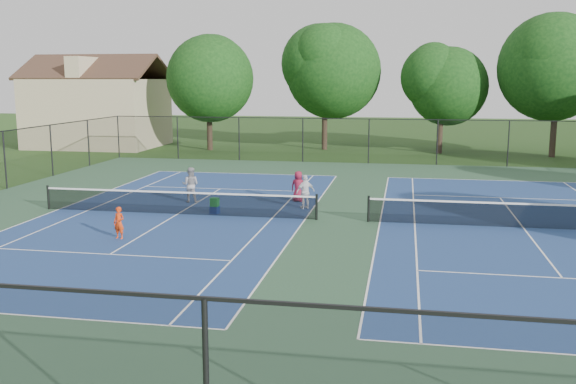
% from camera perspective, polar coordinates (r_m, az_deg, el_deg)
% --- Properties ---
extents(ground, '(140.00, 140.00, 0.00)m').
position_cam_1_polar(ground, '(26.06, 4.84, -2.58)').
color(ground, '#234716').
rests_on(ground, ground).
extents(court_pad, '(36.00, 36.00, 0.01)m').
position_cam_1_polar(court_pad, '(26.06, 4.84, -2.57)').
color(court_pad, '#294A31').
rests_on(court_pad, ground).
extents(tennis_court_left, '(12.00, 23.83, 1.07)m').
position_cam_1_polar(tennis_court_left, '(27.58, -9.79, -1.77)').
color(tennis_court_left, navy).
rests_on(tennis_court_left, ground).
extents(tennis_court_right, '(12.00, 23.83, 1.07)m').
position_cam_1_polar(tennis_court_right, '(26.33, 20.20, -2.82)').
color(tennis_court_right, navy).
rests_on(tennis_court_right, ground).
extents(perimeter_fence, '(36.08, 36.08, 3.02)m').
position_cam_1_polar(perimeter_fence, '(25.76, 4.89, 0.90)').
color(perimeter_fence, black).
rests_on(perimeter_fence, ground).
extents(tree_back_a, '(6.80, 6.80, 9.15)m').
position_cam_1_polar(tree_back_a, '(51.66, -7.09, 10.40)').
color(tree_back_a, '#2D2116').
rests_on(tree_back_a, ground).
extents(tree_back_b, '(7.60, 7.60, 10.03)m').
position_cam_1_polar(tree_back_b, '(51.72, 3.32, 11.08)').
color(tree_back_b, '#2D2116').
rests_on(tree_back_b, ground).
extents(tree_back_c, '(6.00, 6.00, 8.40)m').
position_cam_1_polar(tree_back_c, '(50.38, 13.52, 9.58)').
color(tree_back_c, '#2D2116').
rests_on(tree_back_c, ground).
extents(tree_back_d, '(7.80, 7.80, 10.37)m').
position_cam_1_polar(tree_back_d, '(50.45, 22.91, 10.60)').
color(tree_back_d, '#2D2116').
rests_on(tree_back_d, ground).
extents(clapboard_house, '(10.80, 8.10, 7.65)m').
position_cam_1_polar(clapboard_house, '(56.42, -16.52, 7.04)').
color(clapboard_house, tan).
rests_on(clapboard_house, ground).
extents(child_player, '(0.47, 0.36, 1.16)m').
position_cam_1_polar(child_player, '(23.79, -14.79, -2.67)').
color(child_player, red).
rests_on(child_player, ground).
extents(instructor, '(0.84, 0.67, 1.65)m').
position_cam_1_polar(instructor, '(30.04, -8.66, 0.64)').
color(instructor, '#949496').
rests_on(instructor, ground).
extents(bystander_a, '(0.94, 0.82, 1.51)m').
position_cam_1_polar(bystander_a, '(28.25, 1.55, 0.01)').
color(bystander_a, white).
rests_on(bystander_a, ground).
extents(bystander_c, '(0.78, 0.57, 1.45)m').
position_cam_1_polar(bystander_c, '(29.86, 0.92, 0.50)').
color(bystander_c, maroon).
rests_on(bystander_c, ground).
extents(ball_crate, '(0.41, 0.39, 0.32)m').
position_cam_1_polar(ball_crate, '(27.46, -6.53, -1.61)').
color(ball_crate, navy).
rests_on(ball_crate, ground).
extents(ball_hopper, '(0.36, 0.32, 0.37)m').
position_cam_1_polar(ball_hopper, '(27.39, -6.54, -0.90)').
color(ball_hopper, green).
rests_on(ball_hopper, ball_crate).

